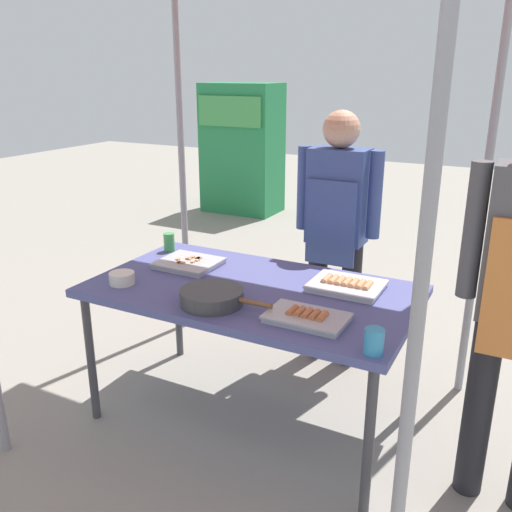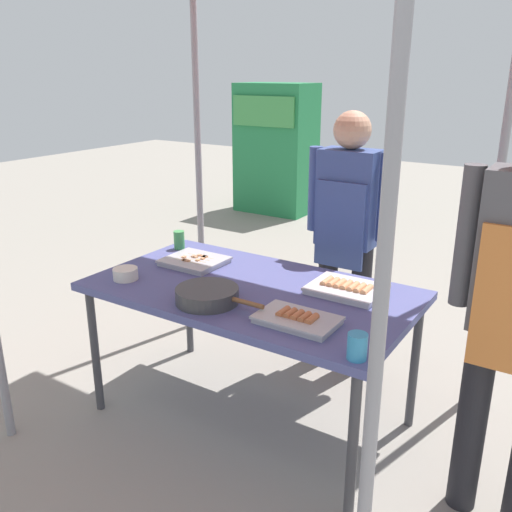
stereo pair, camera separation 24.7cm
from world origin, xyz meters
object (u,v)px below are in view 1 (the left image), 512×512
(tray_grilled_sausages, at_px, (307,317))
(drink_cup_near_edge, at_px, (374,341))
(stall_table, at_px, (251,297))
(drink_cup_by_wok, at_px, (169,242))
(condiment_bowl, at_px, (122,278))
(vendor_woman, at_px, (337,221))
(cooking_wok, at_px, (212,296))
(tray_pork_links, at_px, (347,285))
(neighbor_stall_left, at_px, (242,149))
(tray_meat_skewers, at_px, (189,263))

(tray_grilled_sausages, xyz_separation_m, drink_cup_near_edge, (0.33, -0.15, 0.03))
(stall_table, bearing_deg, drink_cup_by_wok, 157.84)
(condiment_bowl, relative_size, vendor_woman, 0.08)
(stall_table, height_order, tray_grilled_sausages, tray_grilled_sausages)
(cooking_wok, bearing_deg, condiment_bowl, 179.33)
(tray_grilled_sausages, height_order, drink_cup_near_edge, drink_cup_near_edge)
(tray_pork_links, bearing_deg, neighbor_stall_left, 125.17)
(vendor_woman, bearing_deg, cooking_wok, 78.27)
(tray_pork_links, relative_size, condiment_bowl, 2.74)
(stall_table, xyz_separation_m, drink_cup_by_wok, (-0.71, 0.29, 0.11))
(tray_grilled_sausages, bearing_deg, neighbor_stall_left, 122.00)
(tray_meat_skewers, xyz_separation_m, condiment_bowl, (-0.15, -0.38, 0.01))
(tray_grilled_sausages, relative_size, drink_cup_near_edge, 3.40)
(tray_grilled_sausages, relative_size, drink_cup_by_wok, 3.17)
(stall_table, height_order, tray_meat_skewers, tray_meat_skewers)
(cooking_wok, relative_size, vendor_woman, 0.29)
(neighbor_stall_left, bearing_deg, tray_meat_skewers, -65.10)
(tray_grilled_sausages, relative_size, cooking_wok, 0.77)
(cooking_wok, bearing_deg, tray_grilled_sausages, 3.51)
(cooking_wok, distance_m, vendor_woman, 1.09)
(cooking_wok, bearing_deg, drink_cup_by_wok, 139.29)
(cooking_wok, xyz_separation_m, neighbor_stall_left, (-2.19, 4.27, 0.03))
(drink_cup_near_edge, height_order, neighbor_stall_left, neighbor_stall_left)
(stall_table, xyz_separation_m, cooking_wok, (-0.06, -0.26, 0.09))
(drink_cup_near_edge, bearing_deg, condiment_bowl, 174.67)
(condiment_bowl, xyz_separation_m, drink_cup_by_wok, (-0.10, 0.55, 0.03))
(stall_table, xyz_separation_m, drink_cup_near_edge, (0.73, -0.38, 0.10))
(stall_table, relative_size, vendor_woman, 1.02)
(tray_grilled_sausages, xyz_separation_m, cooking_wok, (-0.46, -0.03, 0.02))
(tray_pork_links, height_order, vendor_woman, vendor_woman)
(tray_meat_skewers, bearing_deg, tray_pork_links, 5.06)
(tray_pork_links, relative_size, neighbor_stall_left, 0.22)
(tray_meat_skewers, relative_size, neighbor_stall_left, 0.20)
(tray_grilled_sausages, xyz_separation_m, vendor_woman, (-0.24, 1.03, 0.15))
(stall_table, bearing_deg, vendor_woman, 78.92)
(tray_grilled_sausages, height_order, tray_meat_skewers, tray_grilled_sausages)
(drink_cup_near_edge, bearing_deg, stall_table, 152.31)
(cooking_wok, distance_m, drink_cup_by_wok, 0.85)
(tray_meat_skewers, relative_size, tray_pork_links, 0.92)
(stall_table, relative_size, neighbor_stall_left, 0.98)
(drink_cup_near_edge, bearing_deg, cooking_wok, 171.55)
(tray_grilled_sausages, relative_size, condiment_bowl, 2.73)
(stall_table, xyz_separation_m, vendor_woman, (0.16, 0.80, 0.23))
(tray_pork_links, relative_size, drink_cup_by_wok, 3.18)
(tray_grilled_sausages, xyz_separation_m, condiment_bowl, (-1.00, -0.02, 0.01))
(tray_grilled_sausages, height_order, condiment_bowl, condiment_bowl)
(drink_cup_near_edge, bearing_deg, drink_cup_by_wok, 154.97)
(tray_meat_skewers, distance_m, drink_cup_by_wok, 0.31)
(cooking_wok, height_order, condiment_bowl, cooking_wok)
(condiment_bowl, height_order, drink_cup_near_edge, drink_cup_near_edge)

